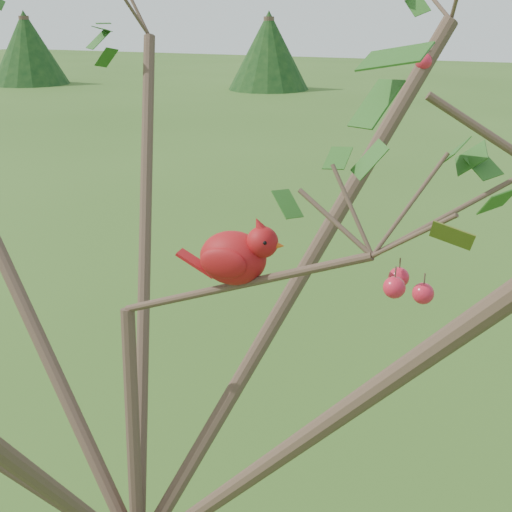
{
  "coord_description": "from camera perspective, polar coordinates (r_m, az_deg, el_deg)",
  "views": [
    {
      "loc": [
        0.82,
        -1.03,
        2.61
      ],
      "look_at": [
        0.3,
        0.08,
        2.15
      ],
      "focal_mm": 45.0,
      "sensor_mm": 36.0,
      "label": 1
    }
  ],
  "objects": [
    {
      "name": "crabapple_tree",
      "position": [
        1.38,
        -12.34,
        -0.77
      ],
      "size": [
        2.35,
        2.05,
        2.95
      ],
      "color": "#442F24",
      "rests_on": "ground"
    },
    {
      "name": "cardinal",
      "position": [
        1.33,
        -1.73,
        0.04
      ],
      "size": [
        0.24,
        0.13,
        0.16
      ],
      "rotation": [
        0.0,
        0.0,
        0.13
      ],
      "color": "#9F150D",
      "rests_on": "ground"
    }
  ]
}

